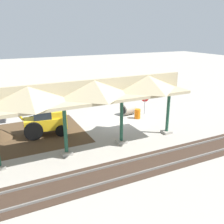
# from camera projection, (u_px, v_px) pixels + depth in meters

# --- Properties ---
(ground_plane) EXTENTS (120.00, 120.00, 0.00)m
(ground_plane) POSITION_uv_depth(u_px,v_px,m) (122.00, 121.00, 22.82)
(ground_plane) COLOR #9E998E
(dirt_work_zone) EXTENTS (9.28, 7.00, 0.01)m
(dirt_work_zone) POSITION_uv_depth(u_px,v_px,m) (24.00, 136.00, 19.59)
(dirt_work_zone) COLOR #4C3823
(dirt_work_zone) RESTS_ON ground
(rail_tracks) EXTENTS (60.00, 2.58, 0.15)m
(rail_tracks) POSITION_uv_depth(u_px,v_px,m) (176.00, 156.00, 16.36)
(rail_tracks) COLOR slate
(rail_tracks) RESTS_ON ground
(stop_sign) EXTENTS (0.66, 0.43, 2.06)m
(stop_sign) POSITION_uv_depth(u_px,v_px,m) (145.00, 100.00, 24.20)
(stop_sign) COLOR gray
(stop_sign) RESTS_ON ground
(backhoe) EXTENTS (5.12, 2.05, 2.82)m
(backhoe) POSITION_uv_depth(u_px,v_px,m) (43.00, 120.00, 19.43)
(backhoe) COLOR yellow
(backhoe) RESTS_ON ground
(dirt_mound) EXTENTS (4.14, 4.14, 1.43)m
(dirt_mound) POSITION_uv_depth(u_px,v_px,m) (1.00, 138.00, 19.31)
(dirt_mound) COLOR #4C3823
(dirt_mound) RESTS_ON ground
(concrete_pipe) EXTENTS (1.29, 1.22, 1.07)m
(concrete_pipe) POSITION_uv_depth(u_px,v_px,m) (128.00, 109.00, 24.46)
(concrete_pipe) COLOR #9E9384
(concrete_pipe) RESTS_ON ground
(traffic_barrel) EXTENTS (0.56, 0.56, 0.90)m
(traffic_barrel) POSITION_uv_depth(u_px,v_px,m) (137.00, 114.00, 23.38)
(traffic_barrel) COLOR orange
(traffic_barrel) RESTS_ON ground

